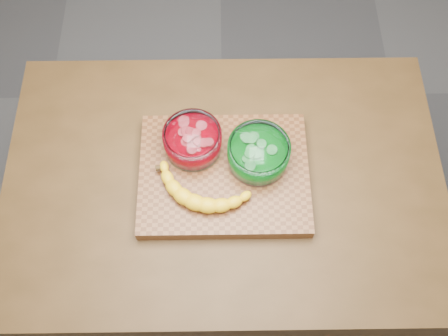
{
  "coord_description": "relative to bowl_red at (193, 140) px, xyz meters",
  "views": [
    {
      "loc": [
        -0.01,
        -0.57,
        2.13
      ],
      "look_at": [
        0.0,
        0.0,
        0.96
      ],
      "focal_mm": 40.0,
      "sensor_mm": 36.0,
      "label": 1
    }
  ],
  "objects": [
    {
      "name": "bowl_red",
      "position": [
        0.0,
        0.0,
        0.0
      ],
      "size": [
        0.15,
        0.15,
        0.07
      ],
      "color": "white",
      "rests_on": "cutting_board"
    },
    {
      "name": "bowl_green",
      "position": [
        0.17,
        -0.04,
        0.0
      ],
      "size": [
        0.16,
        0.16,
        0.08
      ],
      "color": "white",
      "rests_on": "cutting_board"
    },
    {
      "name": "counter",
      "position": [
        0.08,
        -0.07,
        -0.53
      ],
      "size": [
        1.2,
        0.8,
        0.9
      ],
      "primitive_type": "cube",
      "color": "#472E15",
      "rests_on": "ground"
    },
    {
      "name": "cutting_board",
      "position": [
        0.08,
        -0.07,
        -0.06
      ],
      "size": [
        0.45,
        0.35,
        0.04
      ],
      "primitive_type": "cube",
      "color": "brown",
      "rests_on": "counter"
    },
    {
      "name": "banana",
      "position": [
        0.03,
        -0.12,
        -0.02
      ],
      "size": [
        0.27,
        0.17,
        0.04
      ],
      "primitive_type": null,
      "color": "yellow",
      "rests_on": "cutting_board"
    },
    {
      "name": "ground",
      "position": [
        0.08,
        -0.07,
        -0.98
      ],
      "size": [
        3.5,
        3.5,
        0.0
      ],
      "primitive_type": "plane",
      "color": "#535357",
      "rests_on": "ground"
    }
  ]
}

